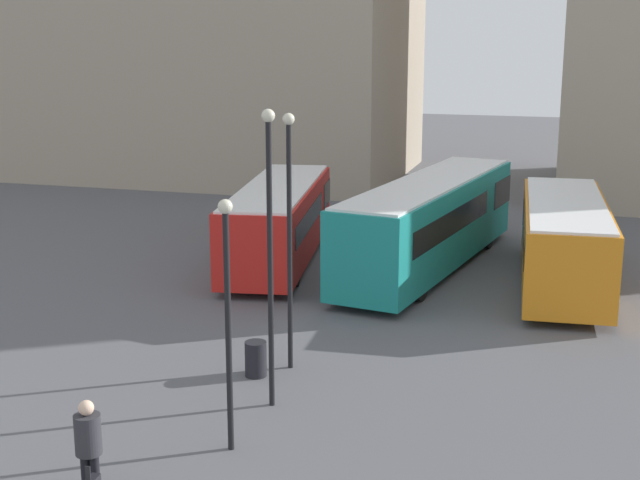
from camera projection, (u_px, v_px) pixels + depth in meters
The scene contains 8 objects.
bus_0 at pixel (279, 220), 31.39m from camera, with size 3.95×10.05×2.75m.
bus_1 at pixel (430, 220), 30.46m from camera, with size 4.47×12.24×3.07m.
bus_2 at pixel (564, 240), 28.37m from camera, with size 3.15×9.44×2.77m.
traveler at pixel (88, 440), 15.49m from camera, with size 0.51×0.51×1.83m.
lamp_post_0 at pixel (289, 223), 20.91m from camera, with size 0.28×0.28×6.19m.
lamp_post_1 at pixel (228, 304), 16.84m from camera, with size 0.28×0.28×5.01m.
lamp_post_2 at pixel (270, 239), 18.71m from camera, with size 0.28×0.28×6.48m.
trash_bin at pixel (256, 359), 21.13m from camera, with size 0.52×0.52×0.85m.
Camera 1 is at (5.12, -6.34, 8.06)m, focal length 50.00 mm.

